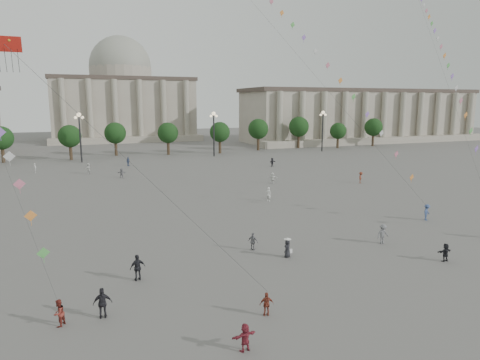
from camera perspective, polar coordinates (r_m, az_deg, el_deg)
name	(u,v)px	position (r m, az deg, el deg)	size (l,w,h in m)	color
ground	(298,268)	(34.45, 7.78, -11.49)	(360.00, 360.00, 0.00)	#5A5654
hall_east	(362,116)	(151.90, 15.96, 8.26)	(84.00, 26.22, 17.20)	gray
hall_central	(122,98)	(158.00, -15.42, 10.45)	(48.30, 34.30, 35.50)	gray
tree_row	(145,133)	(107.39, -12.51, 6.11)	(137.12, 5.12, 8.00)	#35261A
lamp_post_mid_west	(80,128)	(98.16, -20.60, 6.48)	(2.00, 0.90, 10.65)	#262628
lamp_post_mid_east	(214,126)	(102.79, -3.52, 7.25)	(2.00, 0.90, 10.65)	#262628
lamp_post_far_east	(323,123)	(115.32, 10.98, 7.41)	(2.00, 0.90, 10.65)	#262628
person_crowd_0	(128,161)	(90.23, -14.70, 2.41)	(1.06, 0.44, 1.81)	#334774
person_crowd_3	(445,252)	(38.91, 25.71, -8.69)	(1.40, 0.44, 1.50)	black
person_crowd_4	(88,168)	(82.23, -19.56, 1.46)	(1.80, 0.57, 1.94)	silver
person_crowd_6	(383,234)	(41.38, 18.51, -6.84)	(1.19, 0.68, 1.84)	slate
person_crowd_7	(272,178)	(68.60, 4.35, 0.28)	(1.59, 0.51, 1.72)	white
person_crowd_8	(361,178)	(71.04, 15.80, 0.31)	(1.18, 0.68, 1.83)	brown
person_crowd_9	(272,162)	(86.63, 4.33, 2.40)	(1.67, 0.53, 1.80)	black
person_crowd_10	(35,168)	(87.18, -25.65, 1.45)	(0.65, 0.42, 1.77)	#BABBB6
person_crowd_12	(122,173)	(76.03, -15.51, 0.89)	(1.52, 0.49, 1.64)	slate
person_crowd_13	(269,194)	(56.04, 3.84, -1.89)	(0.69, 0.45, 1.88)	silver
tourist_0	(267,304)	(26.90, 3.58, -16.19)	(0.87, 0.36, 1.48)	maroon
tourist_1	(103,303)	(27.74, -17.84, -15.35)	(1.11, 0.46, 1.89)	black
tourist_2	(245,337)	(23.55, 0.68, -20.25)	(1.40, 0.45, 1.51)	maroon
tourist_3	(253,242)	(37.68, 1.74, -8.20)	(0.92, 0.38, 1.57)	slate
tourist_4	(138,268)	(32.39, -13.48, -11.29)	(1.14, 0.47, 1.94)	black
kite_flyer_0	(59,313)	(27.75, -23.01, -16.01)	(0.78, 0.61, 1.61)	maroon
kite_flyer_1	(427,212)	(51.18, 23.65, -3.97)	(1.16, 0.67, 1.80)	#3A5083
hat_person	(287,248)	(36.24, 6.35, -8.95)	(0.89, 0.85, 1.69)	black
dragon_kite	(8,57)	(34.52, -28.51, 14.23)	(8.31, 6.52, 24.25)	red
kite_train_east	(436,39)	(74.06, 24.68, 16.73)	(28.69, 45.31, 66.68)	#3F3F3F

